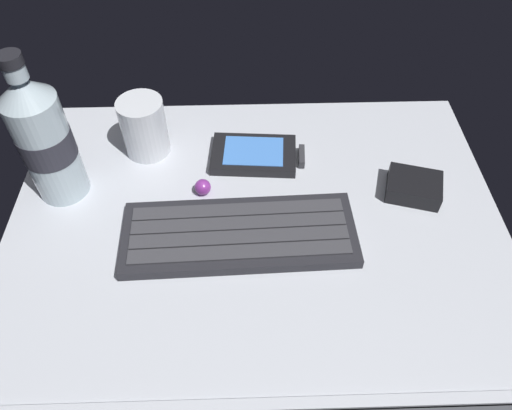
% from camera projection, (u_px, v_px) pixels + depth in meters
% --- Properties ---
extents(ground_plane, '(0.64, 0.48, 0.03)m').
position_uv_depth(ground_plane, '(256.00, 226.00, 0.64)').
color(ground_plane, silver).
extents(keyboard, '(0.29, 0.12, 0.02)m').
position_uv_depth(keyboard, '(239.00, 234.00, 0.61)').
color(keyboard, '#232328').
rests_on(keyboard, ground_plane).
extents(handheld_device, '(0.13, 0.08, 0.02)m').
position_uv_depth(handheld_device, '(258.00, 155.00, 0.70)').
color(handheld_device, black).
rests_on(handheld_device, ground_plane).
extents(juice_cup, '(0.06, 0.06, 0.09)m').
position_uv_depth(juice_cup, '(145.00, 129.00, 0.69)').
color(juice_cup, silver).
rests_on(juice_cup, ground_plane).
extents(water_bottle, '(0.07, 0.07, 0.21)m').
position_uv_depth(water_bottle, '(44.00, 139.00, 0.60)').
color(water_bottle, silver).
rests_on(water_bottle, ground_plane).
extents(charger_block, '(0.08, 0.07, 0.02)m').
position_uv_depth(charger_block, '(414.00, 187.00, 0.65)').
color(charger_block, black).
rests_on(charger_block, ground_plane).
extents(trackball_mouse, '(0.02, 0.02, 0.02)m').
position_uv_depth(trackball_mouse, '(203.00, 187.00, 0.66)').
color(trackball_mouse, purple).
rests_on(trackball_mouse, ground_plane).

